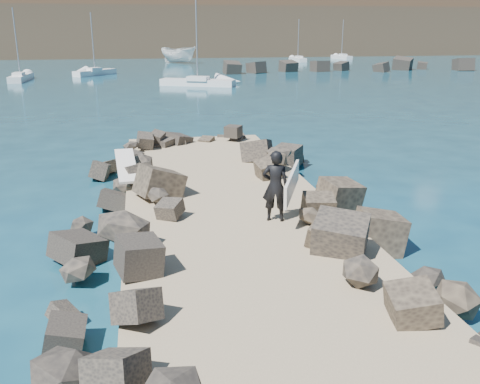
# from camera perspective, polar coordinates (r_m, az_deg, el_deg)

# --- Properties ---
(ground) EXTENTS (800.00, 800.00, 0.00)m
(ground) POSITION_cam_1_polar(r_m,az_deg,el_deg) (15.23, -0.70, -4.31)
(ground) COLOR #0F384C
(ground) RESTS_ON ground
(jetty) EXTENTS (6.00, 26.00, 0.60)m
(jetty) POSITION_cam_1_polar(r_m,az_deg,el_deg) (13.30, 0.80, -6.20)
(jetty) COLOR #8C7759
(jetty) RESTS_ON ground
(riprap_left) EXTENTS (2.60, 22.00, 1.00)m
(riprap_left) POSITION_cam_1_polar(r_m,az_deg,el_deg) (13.46, -11.87, -5.36)
(riprap_left) COLOR black
(riprap_left) RESTS_ON ground
(riprap_right) EXTENTS (2.60, 22.00, 1.00)m
(riprap_right) POSITION_cam_1_polar(r_m,az_deg,el_deg) (14.48, 11.75, -3.73)
(riprap_right) COLOR black
(riprap_right) RESTS_ON ground
(breakwater_secondary) EXTENTS (52.00, 4.00, 1.20)m
(breakwater_secondary) POSITION_cam_1_polar(r_m,az_deg,el_deg) (78.63, 18.28, 12.68)
(breakwater_secondary) COLOR black
(breakwater_secondary) RESTS_ON ground
(surfboard_resting) EXTENTS (0.83, 2.56, 0.08)m
(surfboard_resting) POSITION_cam_1_polar(r_m,az_deg,el_deg) (18.31, -12.01, 2.45)
(surfboard_resting) COLOR silver
(surfboard_resting) RESTS_ON riprap_left
(boat_imported) EXTENTS (6.79, 6.87, 2.71)m
(boat_imported) POSITION_cam_1_polar(r_m,az_deg,el_deg) (90.22, -6.56, 14.36)
(boat_imported) COLOR silver
(boat_imported) RESTS_ON ground
(surfer_with_board) EXTENTS (1.37, 2.21, 1.92)m
(surfer_with_board) POSITION_cam_1_polar(r_m,az_deg,el_deg) (14.16, 4.04, 0.69)
(surfer_with_board) COLOR black
(surfer_with_board) RESTS_ON jetty
(sailboat_b) EXTENTS (4.99, 5.47, 7.44)m
(sailboat_b) POSITION_cam_1_polar(r_m,az_deg,el_deg) (68.71, -15.21, 12.20)
(sailboat_b) COLOR silver
(sailboat_b) RESTS_ON ground
(sailboat_d) EXTENTS (1.54, 5.81, 7.08)m
(sailboat_d) POSITION_cam_1_polar(r_m,az_deg,el_deg) (94.71, 6.19, 13.88)
(sailboat_d) COLOR silver
(sailboat_d) RESTS_ON ground
(sailboat_a) EXTENTS (1.49, 6.38, 7.75)m
(sailboat_a) POSITION_cam_1_polar(r_m,az_deg,el_deg) (64.03, -22.38, 11.21)
(sailboat_a) COLOR silver
(sailboat_a) RESTS_ON ground
(sailboat_c) EXTENTS (7.47, 4.67, 8.98)m
(sailboat_c) POSITION_cam_1_polar(r_m,az_deg,el_deg) (54.46, -4.54, 11.59)
(sailboat_c) COLOR silver
(sailboat_c) RESTS_ON ground
(sailboat_f) EXTENTS (2.18, 5.89, 7.08)m
(sailboat_f) POSITION_cam_1_polar(r_m,az_deg,el_deg) (103.36, 10.78, 13.95)
(sailboat_f) COLOR silver
(sailboat_f) RESTS_ON ground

